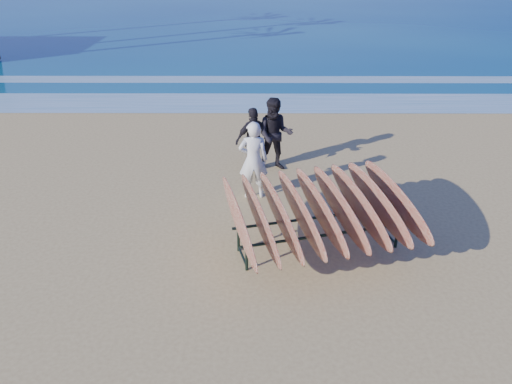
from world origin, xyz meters
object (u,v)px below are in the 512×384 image
person_white (253,160)px  person_dark_a (275,135)px  person_dark_b (254,140)px  surfboard_rack (320,210)px

person_white → person_dark_a: (0.53, 1.58, 0.03)m
person_white → person_dark_b: person_white is taller
surfboard_rack → person_white: bearing=104.5°
person_dark_a → person_dark_b: person_dark_a is taller
person_dark_a → person_dark_b: 0.55m
person_white → surfboard_rack: bearing=117.8°
surfboard_rack → person_dark_a: 3.87m
surfboard_rack → person_dark_b: bearing=93.7°
surfboard_rack → person_dark_a: size_ratio=2.02×
surfboard_rack → person_dark_b: person_dark_b is taller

